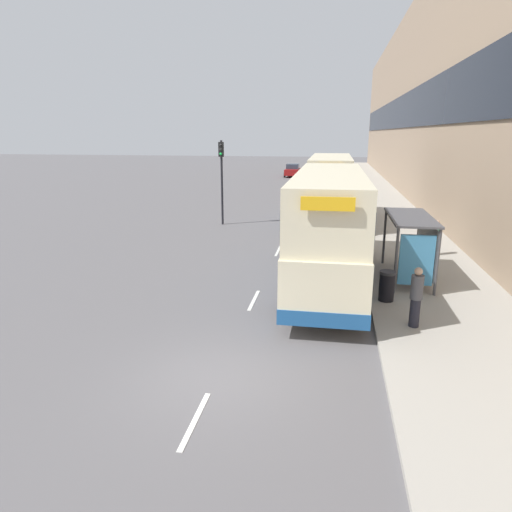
{
  "coord_description": "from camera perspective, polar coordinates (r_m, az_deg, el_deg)",
  "views": [
    {
      "loc": [
        2.6,
        -9.52,
        5.7
      ],
      "look_at": [
        -2.4,
        20.06,
        -2.37
      ],
      "focal_mm": 32.0,
      "sensor_mm": 36.0,
      "label": 1
    }
  ],
  "objects": [
    {
      "name": "lane_mark_5",
      "position": [
        43.75,
        6.16,
        7.49
      ],
      "size": [
        0.12,
        2.0,
        0.01
      ],
      "color": "silver",
      "rests_on": "ground_plane"
    },
    {
      "name": "lane_mark_0",
      "position": [
        10.04,
        -7.63,
        -19.67
      ],
      "size": [
        0.12,
        2.0,
        0.01
      ],
      "color": "silver",
      "rests_on": "ground_plane"
    },
    {
      "name": "lane_mark_6",
      "position": [
        50.77,
        6.68,
        8.52
      ],
      "size": [
        0.12,
        2.0,
        0.01
      ],
      "color": "silver",
      "rests_on": "ground_plane"
    },
    {
      "name": "lane_mark_7",
      "position": [
        57.82,
        7.07,
        9.29
      ],
      "size": [
        0.12,
        2.0,
        0.01
      ],
      "color": "silver",
      "rests_on": "ground_plane"
    },
    {
      "name": "lane_mark_3",
      "position": [
        29.78,
        4.42,
        3.99
      ],
      "size": [
        0.12,
        2.0,
        0.01
      ],
      "color": "silver",
      "rests_on": "ground_plane"
    },
    {
      "name": "ground_plane",
      "position": [
        11.4,
        -5.09,
        -15.03
      ],
      "size": [
        220.0,
        220.0,
        0.0
      ],
      "primitive_type": "plane",
      "color": "#5B595B"
    },
    {
      "name": "lane_mark_4",
      "position": [
        36.74,
        5.46,
        6.07
      ],
      "size": [
        0.12,
        2.0,
        0.01
      ],
      "color": "silver",
      "rests_on": "ground_plane"
    },
    {
      "name": "pedestrian_at_shelter",
      "position": [
        19.28,
        20.59,
        -0.08
      ],
      "size": [
        0.33,
        0.33,
        1.66
      ],
      "color": "#23232D",
      "rests_on": "ground_plane"
    },
    {
      "name": "lane_mark_1",
      "position": [
        16.2,
        -0.26,
        -5.54
      ],
      "size": [
        0.12,
        2.0,
        0.01
      ],
      "color": "silver",
      "rests_on": "ground_plane"
    },
    {
      "name": "bus_shelter",
      "position": [
        18.47,
        19.28,
        2.25
      ],
      "size": [
        1.6,
        4.2,
        2.48
      ],
      "color": "#4C4C51",
      "rests_on": "ground_plane"
    },
    {
      "name": "pedestrian_2",
      "position": [
        14.22,
        19.38,
        -4.83
      ],
      "size": [
        0.36,
        0.36,
        1.83
      ],
      "color": "#23232D",
      "rests_on": "ground_plane"
    },
    {
      "name": "pedestrian_1",
      "position": [
        23.01,
        21.56,
        2.19
      ],
      "size": [
        0.33,
        0.33,
        1.67
      ],
      "color": "#23232D",
      "rests_on": "ground_plane"
    },
    {
      "name": "car_0",
      "position": [
        44.14,
        9.88,
        8.52
      ],
      "size": [
        1.95,
        4.19,
        1.7
      ],
      "color": "#B7B799",
      "rests_on": "ground_plane"
    },
    {
      "name": "litter_bin",
      "position": [
        16.25,
        16.03,
        -3.6
      ],
      "size": [
        0.55,
        0.55,
        1.05
      ],
      "color": "black",
      "rests_on": "ground_plane"
    },
    {
      "name": "terrace_facade",
      "position": [
        48.76,
        19.87,
        17.69
      ],
      "size": [
        3.1,
        93.0,
        17.33
      ],
      "color": "#9E846B",
      "rests_on": "ground_plane"
    },
    {
      "name": "pavement",
      "position": [
        48.51,
        14.28,
        7.93
      ],
      "size": [
        5.0,
        93.0,
        0.14
      ],
      "color": "#A39E93",
      "rests_on": "ground_plane"
    },
    {
      "name": "car_1",
      "position": [
        63.42,
        4.59,
        10.63
      ],
      "size": [
        2.03,
        4.58,
        1.71
      ],
      "rotation": [
        0.0,
        0.0,
        3.14
      ],
      "color": "maroon",
      "rests_on": "ground_plane"
    },
    {
      "name": "double_decker_bus_near",
      "position": [
        17.82,
        9.04,
        3.82
      ],
      "size": [
        2.85,
        11.37,
        4.3
      ],
      "color": "beige",
      "rests_on": "ground_plane"
    },
    {
      "name": "traffic_light_far_kerb",
      "position": [
        29.29,
        -4.33,
        10.79
      ],
      "size": [
        0.3,
        0.32,
        5.3
      ],
      "color": "black",
      "rests_on": "ground_plane"
    },
    {
      "name": "lane_mark_2",
      "position": [
        22.9,
        2.78,
        0.64
      ],
      "size": [
        0.12,
        2.0,
        0.01
      ],
      "color": "silver",
      "rests_on": "ground_plane"
    },
    {
      "name": "double_decker_bus_ahead",
      "position": [
        30.24,
        9.23,
        8.38
      ],
      "size": [
        2.85,
        10.14,
        4.3
      ],
      "color": "beige",
      "rests_on": "ground_plane"
    }
  ]
}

